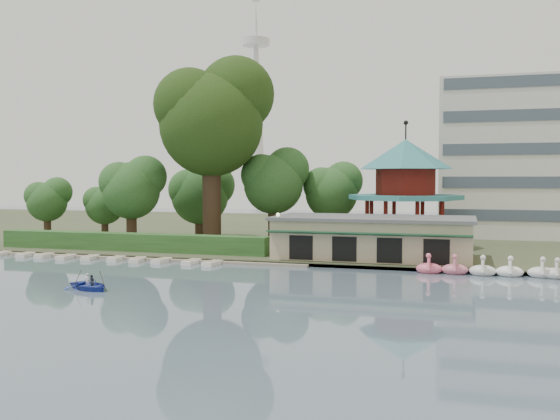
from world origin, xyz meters
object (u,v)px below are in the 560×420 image
at_px(boathouse, 373,237).
at_px(big_tree, 213,115).
at_px(pavilion, 405,182).
at_px(rowboat_with_passengers, 90,282).
at_px(dock, 140,258).

xyz_separation_m(boathouse, big_tree, (-18.84, 6.21, 12.59)).
xyz_separation_m(boathouse, pavilion, (2.00, 10.03, 5.11)).
bearing_deg(rowboat_with_passengers, pavilion, 57.58).
relative_size(boathouse, big_tree, 0.87).
relative_size(dock, rowboat_with_passengers, 5.43).
xyz_separation_m(pavilion, rowboat_with_passengers, (-19.28, -30.36, -6.95)).
bearing_deg(big_tree, pavilion, 10.37).
distance_m(boathouse, rowboat_with_passengers, 26.75).
bearing_deg(rowboat_with_passengers, boathouse, 49.65).
xyz_separation_m(dock, rowboat_with_passengers, (4.72, -15.56, 0.42)).
bearing_deg(big_tree, dock, -106.03).
bearing_deg(pavilion, boathouse, -101.28).
height_order(dock, pavilion, pavilion).
bearing_deg(boathouse, pavilion, 78.72).
bearing_deg(big_tree, boathouse, -18.25).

